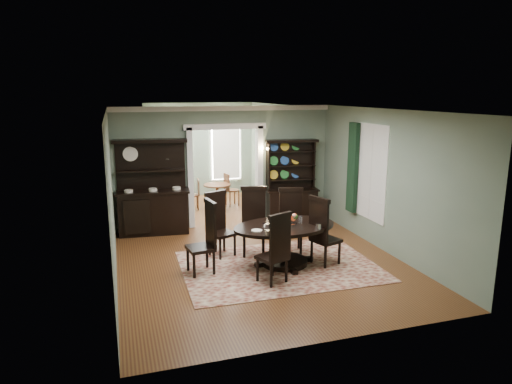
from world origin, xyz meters
The scene contains 19 objects.
room centered at (0.00, 0.04, 1.58)m, with size 5.51×6.01×3.01m.
parlor centered at (0.00, 5.53, 1.52)m, with size 3.51×3.50×3.01m.
doorway_trim centered at (0.00, 3.00, 1.62)m, with size 2.08×0.25×2.57m.
right_window centered at (2.69, 0.93, 1.60)m, with size 0.15×1.47×2.12m.
wall_sconce centered at (0.95, 2.85, 1.89)m, with size 0.27×0.21×0.21m.
rug centered at (0.29, -0.22, 0.01)m, with size 3.73×2.70×0.01m, color maroon.
dining_table centered at (0.42, -0.15, 0.56)m, with size 2.15×2.05×0.81m.
centerpiece centered at (0.49, -0.21, 0.88)m, with size 1.54×0.99×0.25m.
chair_far_left centered at (-0.68, 0.81, 0.70)m, with size 0.64×0.62×1.34m.
chair_far_mid centered at (0.04, 0.68, 0.75)m, with size 0.65×0.63×1.42m.
chair_far_right centered at (0.84, 0.60, 0.71)m, with size 0.61×0.59×1.36m.
chair_end_left centered at (-1.11, -0.07, 0.73)m, with size 0.55×0.57×1.38m.
chair_end_right centered at (1.10, -0.39, 0.73)m, with size 0.63×0.64×1.38m.
chair_near centered at (-0.05, -0.98, 0.69)m, with size 0.63×0.61×1.32m.
sideboard centered at (-1.84, 2.74, 0.79)m, with size 1.76×0.77×2.26m.
welsh_dresser centered at (1.71, 2.77, 0.77)m, with size 1.41×0.63×2.14m.
parlor_table centered at (0.12, 4.56, 0.47)m, with size 0.78×0.78×0.73m.
parlor_chair_left centered at (-0.51, 4.67, 0.48)m, with size 0.38×0.38×0.89m.
parlor_chair_right centered at (0.57, 4.81, 0.52)m, with size 0.44×0.42×0.97m.
Camera 1 is at (-2.64, -8.09, 3.34)m, focal length 32.00 mm.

